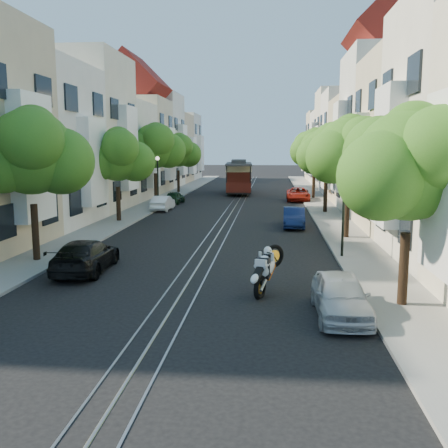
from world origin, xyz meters
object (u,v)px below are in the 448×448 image
(parked_car_w_near, at_px, (86,256))
(tree_w_a, at_px, (32,154))
(parked_car_w_mid, at_px, (163,203))
(parked_car_w_far, at_px, (175,197))
(tree_e_a, at_px, (412,168))
(sportbike_rider, at_px, (266,267))
(tree_e_b, at_px, (350,153))
(parked_car_e_far, at_px, (298,194))
(lamp_west, at_px, (158,174))
(tree_w_b, at_px, (118,157))
(cable_car, at_px, (239,175))
(tree_w_d, at_px, (179,151))
(parked_car_e_mid, at_px, (294,218))
(parked_car_e_near, at_px, (341,296))
(lamp_east, at_px, (344,196))
(tree_w_c, at_px, (155,147))
(tree_e_c, at_px, (328,153))
(tree_e_d, at_px, (315,149))

(parked_car_w_near, bearing_deg, tree_w_a, -30.54)
(parked_car_w_mid, distance_m, parked_car_w_far, 5.00)
(tree_e_a, distance_m, sportbike_rider, 5.69)
(parked_car_w_near, bearing_deg, tree_e_b, -146.52)
(parked_car_e_far, xyz_separation_m, parked_car_w_far, (-11.20, -3.20, -0.08))
(tree_w_a, distance_m, parked_car_w_near, 5.12)
(parked_car_w_far, bearing_deg, lamp_west, 82.69)
(tree_w_b, relative_size, parked_car_e_far, 1.37)
(cable_car, height_order, parked_car_w_near, cable_car)
(tree_w_b, distance_m, parked_car_e_far, 19.85)
(tree_w_d, height_order, cable_car, tree_w_d)
(parked_car_w_near, height_order, parked_car_w_far, parked_car_w_near)
(lamp_west, bearing_deg, parked_car_w_near, -84.95)
(tree_w_a, bearing_deg, parked_car_e_mid, 43.10)
(tree_w_b, bearing_deg, sportbike_rider, -57.64)
(tree_w_b, relative_size, parked_car_e_near, 1.64)
(lamp_east, bearing_deg, tree_w_b, 143.42)
(tree_e_a, distance_m, parked_car_e_near, 4.43)
(tree_e_a, xyz_separation_m, parked_car_w_mid, (-12.86, 23.55, -3.80))
(tree_w_c, xyz_separation_m, parked_car_e_far, (12.74, 3.75, -4.43))
(parked_car_e_near, bearing_deg, cable_car, 97.10)
(parked_car_e_near, bearing_deg, parked_car_w_far, 109.05)
(tree_w_d, bearing_deg, parked_car_w_near, -85.58)
(tree_w_d, bearing_deg, parked_car_w_far, -81.62)
(tree_e_b, relative_size, tree_e_c, 1.03)
(tree_e_c, xyz_separation_m, tree_e_d, (0.00, 11.00, 0.27))
(tree_e_a, distance_m, parked_car_e_mid, 16.57)
(tree_e_c, height_order, parked_car_e_mid, tree_e_c)
(cable_car, height_order, parked_car_e_far, cable_car)
(parked_car_e_near, bearing_deg, tree_w_d, 106.15)
(tree_w_d, xyz_separation_m, parked_car_w_far, (1.54, -10.45, -4.04))
(tree_w_c, bearing_deg, tree_e_d, 22.62)
(tree_w_c, relative_size, cable_car, 0.80)
(parked_car_w_far, bearing_deg, tree_w_b, 86.33)
(sportbike_rider, bearing_deg, tree_w_c, 130.71)
(tree_e_b, bearing_deg, parked_car_e_mid, 125.17)
(parked_car_e_near, relative_size, parked_car_w_mid, 1.06)
(lamp_west, xyz_separation_m, parked_car_w_far, (0.70, 3.52, -2.29))
(tree_w_b, bearing_deg, parked_car_e_near, -55.75)
(tree_e_c, distance_m, tree_w_b, 15.60)
(lamp_east, height_order, parked_car_e_far, lamp_east)
(parked_car_e_far, bearing_deg, parked_car_w_far, -163.26)
(tree_w_c, xyz_separation_m, sportbike_rider, (10.04, -26.85, -4.14))
(lamp_east, bearing_deg, tree_w_d, 112.80)
(tree_w_b, xyz_separation_m, tree_w_d, (0.00, 22.00, 0.20))
(tree_e_b, bearing_deg, tree_w_d, 118.07)
(parked_car_e_far, bearing_deg, tree_e_c, -78.46)
(tree_e_b, height_order, parked_car_e_mid, tree_e_b)
(parked_car_e_mid, bearing_deg, parked_car_w_mid, 144.29)
(tree_w_a, bearing_deg, cable_car, 78.98)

